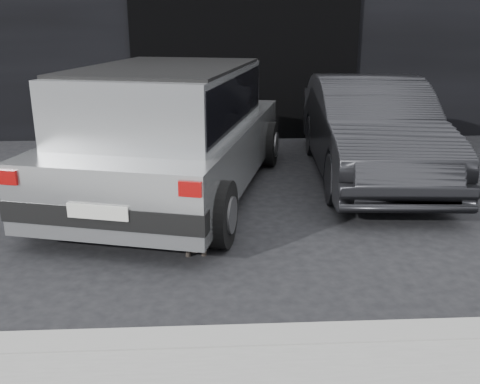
{
  "coord_description": "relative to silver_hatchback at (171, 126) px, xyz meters",
  "views": [
    {
      "loc": [
        0.39,
        -5.69,
        2.14
      ],
      "look_at": [
        0.64,
        -1.04,
        0.61
      ],
      "focal_mm": 40.0,
      "sensor_mm": 36.0,
      "label": 1
    }
  ],
  "objects": [
    {
      "name": "ground",
      "position": [
        0.1,
        -0.77,
        -0.88
      ],
      "size": [
        80.0,
        80.0,
        0.0
      ],
      "primitive_type": "plane",
      "color": "black",
      "rests_on": "ground"
    },
    {
      "name": "garage_opening",
      "position": [
        1.1,
        3.22,
        0.42
      ],
      "size": [
        4.0,
        0.1,
        2.6
      ],
      "primitive_type": "cube",
      "color": "black",
      "rests_on": "ground"
    },
    {
      "name": "curb",
      "position": [
        1.1,
        -3.37,
        -0.82
      ],
      "size": [
        18.0,
        0.25,
        0.12
      ],
      "primitive_type": "cube",
      "color": "gray",
      "rests_on": "ground"
    },
    {
      "name": "silver_hatchback",
      "position": [
        0.0,
        0.0,
        0.0
      ],
      "size": [
        3.0,
        4.71,
        1.61
      ],
      "rotation": [
        0.0,
        0.0,
        -0.26
      ],
      "color": "#A7AAAC",
      "rests_on": "ground"
    },
    {
      "name": "second_car",
      "position": [
        2.66,
        0.66,
        -0.2
      ],
      "size": [
        1.74,
        4.23,
        1.36
      ],
      "primitive_type": "imported",
      "rotation": [
        0.0,
        0.0,
        -0.07
      ],
      "color": "black",
      "rests_on": "ground"
    },
    {
      "name": "cat_siamese",
      "position": [
        0.32,
        -1.73,
        -0.74
      ],
      "size": [
        0.33,
        0.88,
        0.3
      ],
      "rotation": [
        0.0,
        0.0,
        3.21
      ],
      "color": "beige",
      "rests_on": "ground"
    },
    {
      "name": "cat_white",
      "position": [
        -0.09,
        -1.19,
        -0.71
      ],
      "size": [
        0.75,
        0.36,
        0.35
      ],
      "rotation": [
        0.0,
        0.0,
        -1.79
      ],
      "color": "silver",
      "rests_on": "ground"
    }
  ]
}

